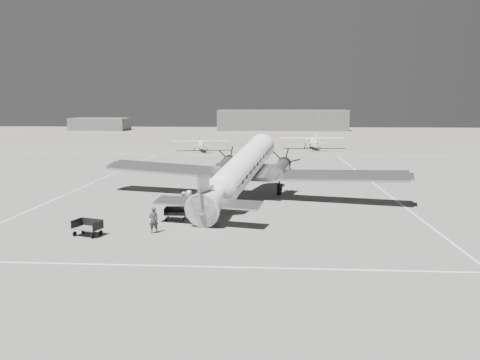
% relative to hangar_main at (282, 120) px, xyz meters
% --- Properties ---
extents(ground, '(260.00, 260.00, 0.00)m').
position_rel_hangar_main_xyz_m(ground, '(-5.00, -120.00, -3.30)').
color(ground, slate).
rests_on(ground, ground).
extents(taxi_line_near, '(60.00, 0.15, 0.01)m').
position_rel_hangar_main_xyz_m(taxi_line_near, '(-5.00, -134.00, -3.29)').
color(taxi_line_near, silver).
rests_on(taxi_line_near, ground).
extents(taxi_line_right, '(0.15, 80.00, 0.01)m').
position_rel_hangar_main_xyz_m(taxi_line_right, '(7.00, -120.00, -3.29)').
color(taxi_line_right, silver).
rests_on(taxi_line_right, ground).
extents(taxi_line_left, '(0.15, 60.00, 0.01)m').
position_rel_hangar_main_xyz_m(taxi_line_left, '(-23.00, -110.00, -3.29)').
color(taxi_line_left, silver).
rests_on(taxi_line_left, ground).
extents(taxi_line_horizon, '(90.00, 0.15, 0.01)m').
position_rel_hangar_main_xyz_m(taxi_line_horizon, '(-5.00, -80.00, -3.29)').
color(taxi_line_horizon, silver).
rests_on(taxi_line_horizon, ground).
extents(grass_infield, '(260.00, 90.00, 0.01)m').
position_rel_hangar_main_xyz_m(grass_infield, '(-5.00, -25.00, -3.30)').
color(grass_infield, '#686457').
rests_on(grass_infield, ground).
extents(hangar_main, '(42.00, 14.00, 6.60)m').
position_rel_hangar_main_xyz_m(hangar_main, '(0.00, 0.00, 0.00)').
color(hangar_main, '#5D5D5D').
rests_on(hangar_main, ground).
extents(shed_secondary, '(18.00, 10.00, 4.00)m').
position_rel_hangar_main_xyz_m(shed_secondary, '(-60.00, -5.00, -1.30)').
color(shed_secondary, '#595959').
rests_on(shed_secondary, ground).
extents(dc3_airliner, '(31.73, 25.30, 5.34)m').
position_rel_hangar_main_xyz_m(dc3_airliner, '(-6.46, -117.40, -0.63)').
color(dc3_airliner, '#A6A7A9').
rests_on(dc3_airliner, ground).
extents(light_plane_left, '(11.85, 10.39, 2.13)m').
position_rel_hangar_main_xyz_m(light_plane_left, '(-16.50, -73.20, -2.24)').
color(light_plane_left, silver).
rests_on(light_plane_left, ground).
extents(light_plane_right, '(12.57, 10.45, 2.49)m').
position_rel_hangar_main_xyz_m(light_plane_right, '(4.03, -67.98, -2.06)').
color(light_plane_right, silver).
rests_on(light_plane_right, ground).
extents(baggage_cart_near, '(1.68, 1.21, 0.93)m').
position_rel_hangar_main_xyz_m(baggage_cart_near, '(-10.82, -124.28, -2.84)').
color(baggage_cart_near, '#595959').
rests_on(baggage_cart_near, ground).
extents(baggage_cart_far, '(2.12, 1.77, 1.02)m').
position_rel_hangar_main_xyz_m(baggage_cart_far, '(-15.61, -128.71, -2.79)').
color(baggage_cart_far, '#595959').
rests_on(baggage_cart_far, ground).
extents(ground_crew, '(0.75, 0.67, 1.72)m').
position_rel_hangar_main_xyz_m(ground_crew, '(-11.56, -127.79, -2.44)').
color(ground_crew, '#313131').
rests_on(ground_crew, ground).
extents(ramp_agent, '(0.83, 0.98, 1.81)m').
position_rel_hangar_main_xyz_m(ramp_agent, '(-10.46, -122.75, -2.40)').
color(ramp_agent, silver).
rests_on(ramp_agent, ground).
extents(passenger, '(0.61, 0.88, 1.74)m').
position_rel_hangar_main_xyz_m(passenger, '(-10.24, -121.81, -2.43)').
color(passenger, '#BCBDBA').
rests_on(passenger, ground).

